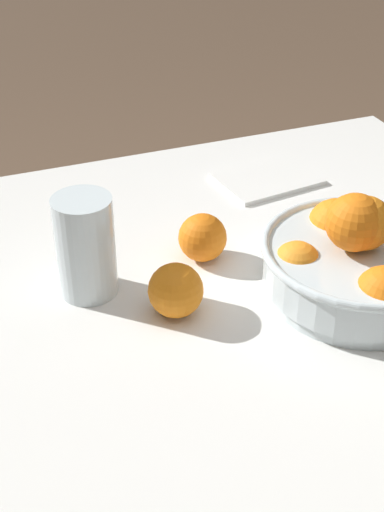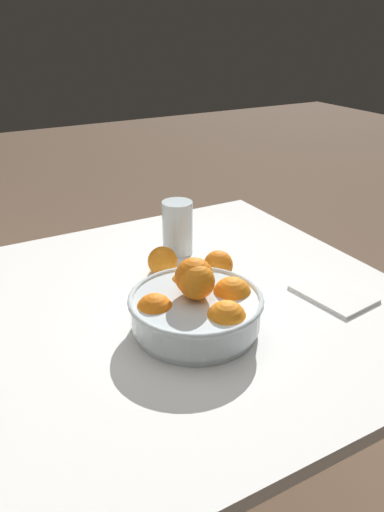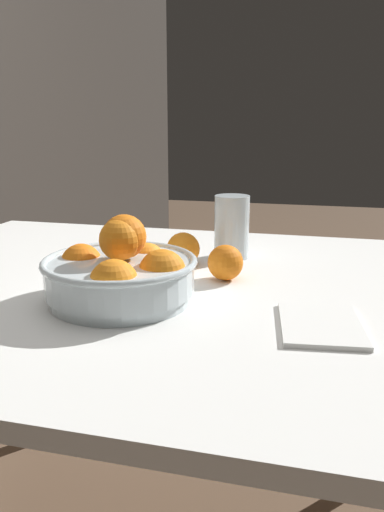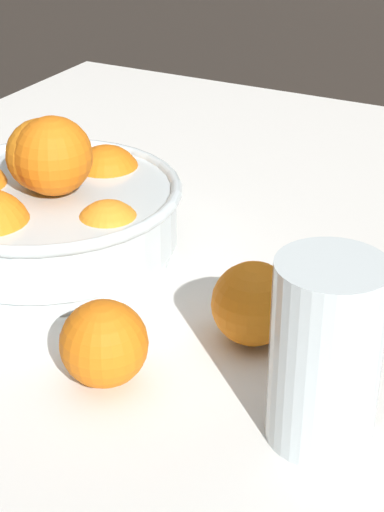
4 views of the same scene
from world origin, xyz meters
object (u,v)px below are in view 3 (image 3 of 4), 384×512
orange_loose_near_bowl (225,263)px  orange_loose_front (183,249)px  juice_glass (232,230)px  fruit_bowl (122,272)px

orange_loose_near_bowl → orange_loose_front: bearing=53.2°
orange_loose_front → juice_glass: bearing=-43.9°
fruit_bowl → orange_loose_near_bowl: fruit_bowl is taller
fruit_bowl → juice_glass: 0.37m
juice_glass → orange_loose_front: bearing=136.1°
fruit_bowl → orange_loose_front: fruit_bowl is taller
juice_glass → orange_loose_front: 0.14m
fruit_bowl → juice_glass: (0.35, -0.14, 0.01)m
orange_loose_front → orange_loose_near_bowl: bearing=-126.8°
fruit_bowl → orange_loose_front: (0.25, -0.04, -0.02)m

